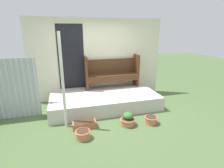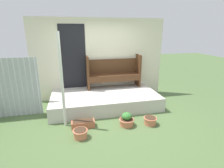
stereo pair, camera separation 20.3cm
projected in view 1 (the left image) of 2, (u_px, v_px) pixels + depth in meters
name	position (u px, v px, depth m)	size (l,w,h in m)	color
ground_plane	(108.00, 118.00, 4.57)	(24.00, 24.00, 0.00)	#516B3D
porch_slab	(104.00, 100.00, 5.29)	(3.14, 1.62, 0.40)	beige
house_wall	(97.00, 59.00, 5.73)	(4.34, 0.08, 2.60)	beige
support_post	(63.00, 82.00, 3.88)	(0.06, 0.06, 2.20)	silver
bench	(112.00, 71.00, 5.73)	(1.76, 0.42, 1.06)	#4C2D19
flower_pot_left	(83.00, 134.00, 3.70)	(0.33, 0.33, 0.19)	#C67251
flower_pot_middle	(128.00, 120.00, 4.22)	(0.37, 0.37, 0.33)	#C67251
flower_pot_right	(151.00, 120.00, 4.30)	(0.32, 0.32, 0.19)	#C67251
planter_box_rect	(84.00, 125.00, 4.11)	(0.55, 0.22, 0.17)	#B76647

